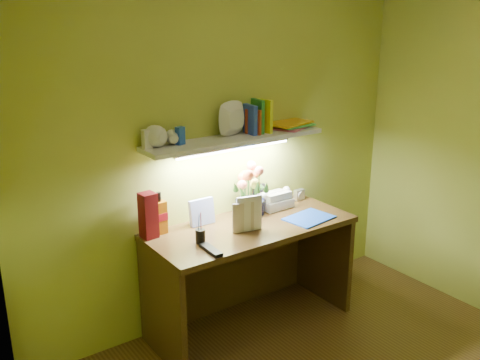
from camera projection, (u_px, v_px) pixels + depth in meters
name	position (u px, v px, depth m)	size (l,w,h in m)	color
desk	(251.00, 276.00, 3.65)	(1.40, 0.60, 0.75)	#3D2610
flower_bouquet	(250.00, 190.00, 3.69)	(0.22, 0.22, 0.35)	#090F3D
telephone	(275.00, 198.00, 3.85)	(0.23, 0.17, 0.14)	#F0E9CD
desk_clock	(299.00, 195.00, 4.01)	(0.08, 0.04, 0.08)	silver
whisky_bottle	(160.00, 213.00, 3.37)	(0.07, 0.07, 0.27)	#9F5507
whisky_box	(148.00, 215.00, 3.31)	(0.09, 0.09, 0.29)	#610C11
pen_cup	(200.00, 232.00, 3.25)	(0.06, 0.06, 0.15)	black
art_card	(202.00, 212.00, 3.53)	(0.17, 0.03, 0.17)	white
tv_remote	(211.00, 250.00, 3.14)	(0.05, 0.19, 0.02)	black
blue_folder	(309.00, 218.00, 3.65)	(0.32, 0.23, 0.01)	blue
desk_book_a	(232.00, 219.00, 3.37)	(0.15, 0.02, 0.20)	beige
desk_book_b	(237.00, 215.00, 3.38)	(0.17, 0.02, 0.24)	white
wall_shelf	(236.00, 133.00, 3.51)	(1.31, 0.33, 0.26)	white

